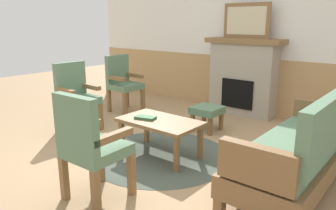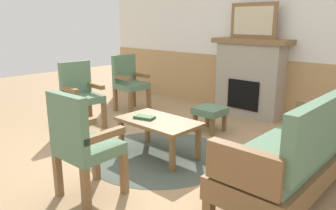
{
  "view_description": "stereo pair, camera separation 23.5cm",
  "coord_description": "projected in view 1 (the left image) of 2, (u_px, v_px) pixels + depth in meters",
  "views": [
    {
      "loc": [
        2.46,
        -2.65,
        1.55
      ],
      "look_at": [
        0.0,
        0.35,
        0.55
      ],
      "focal_mm": 34.74,
      "sensor_mm": 36.0,
      "label": 1
    },
    {
      "loc": [
        2.63,
        -2.49,
        1.55
      ],
      "look_at": [
        0.0,
        0.35,
        0.55
      ],
      "focal_mm": 34.74,
      "sensor_mm": 36.0,
      "label": 2
    }
  ],
  "objects": [
    {
      "name": "ground_plane",
      "position": [
        149.0,
        155.0,
        3.88
      ],
      "size": [
        14.0,
        14.0,
        0.0
      ],
      "primitive_type": "plane",
      "color": "tan"
    },
    {
      "name": "wall_back",
      "position": [
        252.0,
        36.0,
        5.49
      ],
      "size": [
        7.2,
        0.14,
        2.7
      ],
      "color": "white",
      "rests_on": "ground_plane"
    },
    {
      "name": "fireplace",
      "position": [
        243.0,
        76.0,
        5.47
      ],
      "size": [
        1.3,
        0.44,
        1.28
      ],
      "color": "#A39989",
      "rests_on": "ground_plane"
    },
    {
      "name": "framed_picture",
      "position": [
        246.0,
        21.0,
        5.25
      ],
      "size": [
        0.8,
        0.04,
        0.56
      ],
      "color": "brown",
      "rests_on": "fireplace"
    },
    {
      "name": "couch",
      "position": [
        300.0,
        150.0,
        3.01
      ],
      "size": [
        0.7,
        1.8,
        0.98
      ],
      "color": "brown",
      "rests_on": "ground_plane"
    },
    {
      "name": "coffee_table",
      "position": [
        160.0,
        124.0,
        3.78
      ],
      "size": [
        0.96,
        0.56,
        0.44
      ],
      "color": "brown",
      "rests_on": "ground_plane"
    },
    {
      "name": "round_rug",
      "position": [
        160.0,
        155.0,
        3.88
      ],
      "size": [
        1.68,
        1.68,
        0.01
      ],
      "primitive_type": "cylinder",
      "color": "#4C564C",
      "rests_on": "ground_plane"
    },
    {
      "name": "book_on_table",
      "position": [
        145.0,
        118.0,
        3.81
      ],
      "size": [
        0.27,
        0.19,
        0.03
      ],
      "primitive_type": "cube",
      "rotation": [
        0.0,
        0.0,
        0.28
      ],
      "color": "#33663D",
      "rests_on": "coffee_table"
    },
    {
      "name": "footstool",
      "position": [
        207.0,
        112.0,
        4.69
      ],
      "size": [
        0.4,
        0.4,
        0.36
      ],
      "color": "brown",
      "rests_on": "ground_plane"
    },
    {
      "name": "armchair_near_fireplace",
      "position": [
        76.0,
        93.0,
        4.7
      ],
      "size": [
        0.51,
        0.51,
        0.98
      ],
      "color": "brown",
      "rests_on": "ground_plane"
    },
    {
      "name": "armchair_by_window_left",
      "position": [
        123.0,
        81.0,
        5.69
      ],
      "size": [
        0.49,
        0.49,
        0.98
      ],
      "color": "brown",
      "rests_on": "ground_plane"
    },
    {
      "name": "armchair_front_left",
      "position": [
        90.0,
        143.0,
        2.78
      ],
      "size": [
        0.5,
        0.5,
        0.98
      ],
      "color": "brown",
      "rests_on": "ground_plane"
    }
  ]
}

